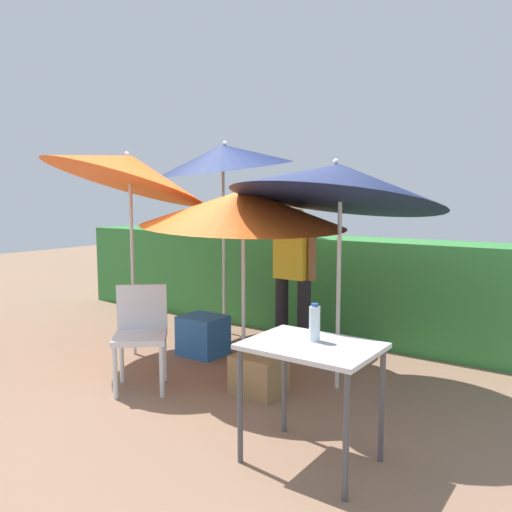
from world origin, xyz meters
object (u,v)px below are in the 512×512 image
crate_cardboard (259,374)px  person_vendor (293,267)px  umbrella_rainbow (338,183)px  folding_table (312,359)px  bottle_water (315,323)px  umbrella_navy (244,208)px  cooler_box (203,335)px  chair_plastic (141,330)px  umbrella_yellow (224,157)px  umbrella_orange (129,170)px

crate_cardboard → person_vendor: bearing=107.0°
umbrella_rainbow → folding_table: (0.45, -1.25, -1.11)m
bottle_water → umbrella_navy: bearing=141.3°
person_vendor → bottle_water: 2.16m
crate_cardboard → bottle_water: size_ratio=1.70×
folding_table → bottle_water: bottle_water is taller
cooler_box → bottle_water: bearing=-31.5°
chair_plastic → crate_cardboard: bearing=25.7°
umbrella_rainbow → chair_plastic: bearing=-145.4°
umbrella_yellow → bottle_water: (2.36, -2.05, -1.26)m
umbrella_navy → cooler_box: umbrella_navy is taller
chair_plastic → folding_table: (1.85, -0.28, 0.16)m
chair_plastic → folding_table: chair_plastic is taller
umbrella_orange → folding_table: 3.09m
umbrella_navy → chair_plastic: umbrella_navy is taller
umbrella_orange → umbrella_navy: umbrella_orange is taller
umbrella_yellow → umbrella_navy: 1.52m
umbrella_rainbow → person_vendor: size_ratio=1.13×
umbrella_rainbow → bottle_water: umbrella_rainbow is taller
umbrella_rainbow → bottle_water: (0.43, -1.18, -0.90)m
umbrella_navy → bottle_water: bearing=-38.7°
cooler_box → folding_table: folding_table is taller
person_vendor → bottle_water: (1.23, -1.78, -0.05)m
umbrella_orange → umbrella_yellow: 1.27m
person_vendor → bottle_water: size_ratio=7.83×
umbrella_orange → cooler_box: umbrella_orange is taller
chair_plastic → cooler_box: size_ratio=1.97×
umbrella_navy → cooler_box: bearing=167.0°
chair_plastic → bottle_water: size_ratio=3.71×
person_vendor → umbrella_navy: bearing=-99.2°
umbrella_rainbow → person_vendor: (-0.79, 0.60, -0.85)m
cooler_box → folding_table: size_ratio=0.57×
umbrella_navy → bottle_water: 1.85m
umbrella_navy → crate_cardboard: (0.45, -0.41, -1.40)m
person_vendor → cooler_box: 1.20m
crate_cardboard → bottle_water: bottle_water is taller
person_vendor → umbrella_orange: bearing=-146.3°
umbrella_yellow → folding_table: bearing=-41.7°
umbrella_rainbow → umbrella_navy: size_ratio=1.09×
umbrella_rainbow → person_vendor: umbrella_rainbow is taller
folding_table → umbrella_rainbow: bearing=110.0°
chair_plastic → bottle_water: bearing=-6.7°
umbrella_rainbow → umbrella_orange: size_ratio=0.88×
cooler_box → crate_cardboard: 1.25m
umbrella_orange → umbrella_navy: size_ratio=1.25×
umbrella_yellow → person_vendor: size_ratio=1.29×
chair_plastic → umbrella_yellow: bearing=106.0°
person_vendor → bottle_water: person_vendor is taller
crate_cardboard → bottle_water: bearing=-36.9°
umbrella_rainbow → bottle_water: size_ratio=8.86×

